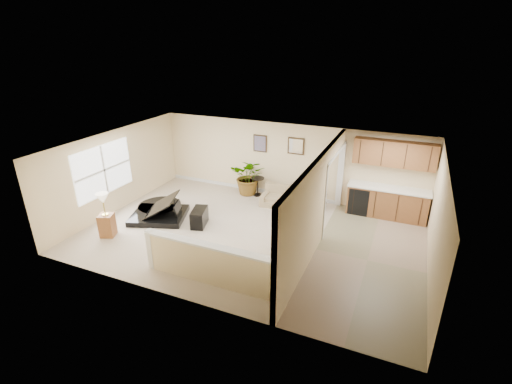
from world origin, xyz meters
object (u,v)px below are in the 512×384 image
at_px(piano_bench, 199,217).
at_px(loveseat, 284,196).
at_px(accent_table, 258,184).
at_px(piano, 159,197).
at_px(palm_plant, 249,177).
at_px(small_plant, 321,201).
at_px(lamp_stand, 106,218).

distance_m(piano_bench, loveseat, 2.88).
distance_m(piano_bench, accent_table, 2.76).
bearing_deg(piano, piano_bench, -21.82).
height_order(accent_table, palm_plant, palm_plant).
relative_size(small_plant, lamp_stand, 0.49).
height_order(accent_table, small_plant, accent_table).
bearing_deg(piano, accent_table, 31.52).
distance_m(accent_table, palm_plant, 0.39).
height_order(piano_bench, palm_plant, palm_plant).
xyz_separation_m(accent_table, palm_plant, (-0.32, -0.00, 0.23)).
bearing_deg(lamp_stand, loveseat, 45.14).
bearing_deg(lamp_stand, small_plant, 38.75).
bearing_deg(palm_plant, piano, -124.30).
distance_m(piano, small_plant, 5.00).
bearing_deg(accent_table, small_plant, -5.30).
bearing_deg(palm_plant, piano_bench, -98.18).
height_order(accent_table, lamp_stand, lamp_stand).
relative_size(piano, lamp_stand, 1.73).
bearing_deg(piano_bench, piano, 177.83).
bearing_deg(small_plant, lamp_stand, -141.25).
height_order(piano, small_plant, piano).
height_order(loveseat, lamp_stand, lamp_stand).
relative_size(palm_plant, lamp_stand, 1.04).
distance_m(piano, palm_plant, 3.16).
xyz_separation_m(piano_bench, palm_plant, (0.38, 2.66, 0.39)).
xyz_separation_m(palm_plant, small_plant, (2.59, -0.21, -0.38)).
xyz_separation_m(loveseat, accent_table, (-1.08, 0.40, 0.11)).
bearing_deg(loveseat, lamp_stand, -138.19).
bearing_deg(small_plant, palm_plant, 175.38).
relative_size(piano, loveseat, 1.52).
distance_m(loveseat, small_plant, 1.20).
relative_size(piano, accent_table, 3.38).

